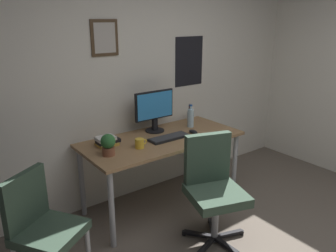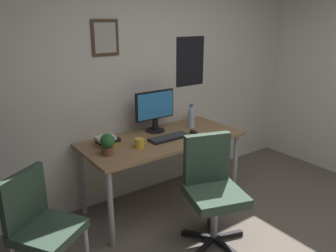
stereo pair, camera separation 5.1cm
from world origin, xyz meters
name	(u,v)px [view 2 (the right image)]	position (x,y,z in m)	size (l,w,h in m)	color
wall_back	(149,76)	(0.00, 2.15, 1.30)	(4.40, 0.10, 2.60)	silver
desk	(162,145)	(-0.14, 1.70, 0.68)	(1.63, 0.75, 0.76)	#936D47
office_chair	(212,184)	(-0.11, 0.99, 0.53)	(0.58, 0.59, 0.95)	#334738
side_chair	(40,222)	(-1.48, 1.32, 0.50)	(0.58, 0.58, 0.88)	#334738
monitor	(155,109)	(-0.08, 1.91, 1.00)	(0.46, 0.20, 0.43)	black
keyboard	(169,138)	(-0.10, 1.63, 0.77)	(0.43, 0.15, 0.03)	black
computer_mouse	(194,132)	(0.20, 1.61, 0.77)	(0.06, 0.11, 0.04)	black
water_bottle	(191,118)	(0.32, 1.80, 0.86)	(0.07, 0.07, 0.25)	silver
coffee_mug_near	(139,143)	(-0.47, 1.60, 0.80)	(0.12, 0.08, 0.09)	yellow
potted_plant	(108,144)	(-0.78, 1.61, 0.86)	(0.13, 0.13, 0.20)	brown
pen_cup	(191,116)	(0.48, 2.00, 0.81)	(0.07, 0.07, 0.20)	#9EA0A5
book_stack_left	(107,141)	(-0.68, 1.84, 0.80)	(0.22, 0.15, 0.09)	gold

